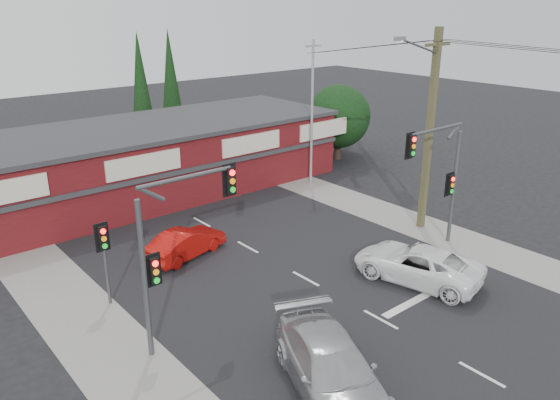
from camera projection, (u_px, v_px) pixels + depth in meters
ground at (350, 303)px, 21.28m from camera, size 120.00×120.00×0.00m
road_strip at (270, 259)px, 24.88m from camera, size 14.00×70.00×0.01m
verge_left at (88, 326)px, 19.77m from camera, size 3.00×70.00×0.02m
verge_right at (390, 215)px, 29.99m from camera, size 3.00×70.00×0.02m
stop_line at (436, 289)px, 22.29m from camera, size 6.50×0.35×0.01m
white_suv at (417, 264)px, 22.83m from camera, size 3.68×5.80×1.49m
silver_suv at (332, 369)px, 16.16m from camera, size 4.43×6.21×1.67m
red_sedan at (186, 243)px, 25.01m from camera, size 4.24×2.37×1.32m
lane_dashes at (306, 279)px, 23.14m from camera, size 0.12×42.78×0.01m
shop_building at (130, 163)px, 32.20m from camera, size 27.30×8.40×4.22m
tree_cluster at (336, 119)px, 40.27m from camera, size 5.90×5.10×5.50m
conifer_near at (141, 85)px, 38.83m from camera, size 1.80×1.80×9.25m
conifer_far at (171, 78)px, 42.37m from camera, size 1.80×1.80×9.25m
traffic_mast_left at (172, 238)px, 17.51m from camera, size 3.77×0.27×5.97m
traffic_mast_right at (442, 168)px, 24.78m from camera, size 3.96×0.27×5.97m
pedestal_signal at (104, 247)px, 20.45m from camera, size 0.55×0.27×3.38m
utility_pole at (429, 125)px, 26.62m from camera, size 4.38×0.59×10.00m
steel_pole at (312, 111)px, 33.74m from camera, size 1.20×0.16×9.00m
power_lines at (555, 56)px, 21.50m from camera, size 2.01×29.00×1.22m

